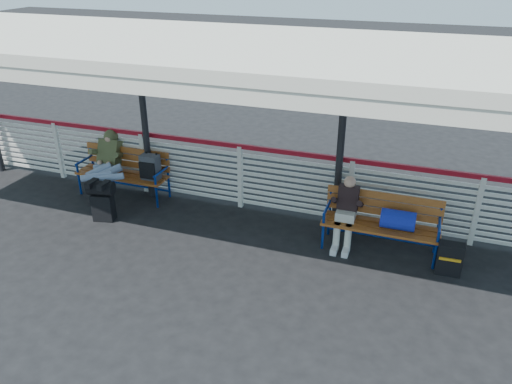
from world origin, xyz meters
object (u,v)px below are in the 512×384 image
at_px(traveler_man, 105,168).
at_px(suitcase_side, 449,259).
at_px(bench_left, 133,168).
at_px(companion_person, 346,212).
at_px(bench_right, 388,219).
at_px(luggage_stack, 102,199).

xyz_separation_m(traveler_man, suitcase_side, (6.10, -0.35, -0.43)).
relative_size(bench_left, companion_person, 1.57).
distance_m(bench_right, traveler_man, 5.15).
bearing_deg(bench_left, traveler_man, -136.06).
xyz_separation_m(bench_left, traveler_man, (-0.36, -0.35, 0.08)).
height_order(luggage_stack, suitcase_side, luggage_stack).
bearing_deg(bench_left, luggage_stack, -90.86).
relative_size(companion_person, suitcase_side, 2.28).
bearing_deg(luggage_stack, companion_person, -3.64).
relative_size(luggage_stack, suitcase_side, 1.49).
xyz_separation_m(luggage_stack, suitcase_side, (5.75, 0.30, -0.15)).
distance_m(bench_left, bench_right, 4.80).
height_order(luggage_stack, traveler_man, traveler_man).
relative_size(bench_right, companion_person, 1.57).
bearing_deg(traveler_man, companion_person, -0.61).
bearing_deg(bench_right, companion_person, -178.49).
xyz_separation_m(luggage_stack, companion_person, (4.15, 0.60, 0.19)).
bearing_deg(traveler_man, suitcase_side, -3.24).
bearing_deg(companion_person, bench_right, 1.51).
distance_m(luggage_stack, bench_right, 4.84).
bearing_deg(companion_person, traveler_man, 179.39).
relative_size(bench_right, traveler_man, 1.15).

